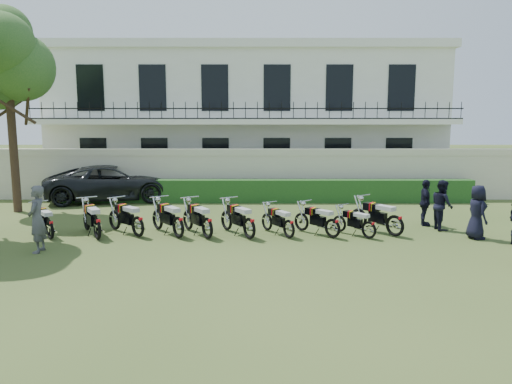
% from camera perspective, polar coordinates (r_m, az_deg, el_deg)
% --- Properties ---
extents(ground, '(100.00, 100.00, 0.00)m').
position_cam_1_polar(ground, '(15.00, -1.85, -5.93)').
color(ground, '#32471C').
rests_on(ground, ground).
extents(perimeter_wall, '(30.00, 0.35, 2.30)m').
position_cam_1_polar(perimeter_wall, '(22.66, -1.22, 2.11)').
color(perimeter_wall, beige).
rests_on(perimeter_wall, ground).
extents(hedge, '(18.00, 0.60, 1.00)m').
position_cam_1_polar(hedge, '(21.95, 1.35, 0.13)').
color(hedge, '#194017').
rests_on(hedge, ground).
extents(building, '(20.40, 9.60, 7.40)m').
position_cam_1_polar(building, '(28.46, -0.99, 8.61)').
color(building, white).
rests_on(building, ground).
extents(tree_west_near, '(3.40, 3.20, 7.90)m').
position_cam_1_polar(tree_west_near, '(21.76, -26.50, 13.39)').
color(tree_west_near, '#473323').
rests_on(tree_west_near, ground).
extents(motorcycle_0, '(1.25, 1.56, 1.04)m').
position_cam_1_polar(motorcycle_0, '(16.56, -22.50, -3.48)').
color(motorcycle_0, black).
rests_on(motorcycle_0, ground).
extents(motorcycle_1, '(1.17, 1.86, 1.15)m').
position_cam_1_polar(motorcycle_1, '(16.02, -17.71, -3.44)').
color(motorcycle_1, black).
rests_on(motorcycle_1, ground).
extents(motorcycle_2, '(1.54, 1.55, 1.14)m').
position_cam_1_polar(motorcycle_2, '(16.00, -13.37, -3.30)').
color(motorcycle_2, black).
rests_on(motorcycle_2, ground).
extents(motorcycle_3, '(1.35, 1.76, 1.15)m').
position_cam_1_polar(motorcycle_3, '(15.64, -8.88, -3.41)').
color(motorcycle_3, black).
rests_on(motorcycle_3, ground).
extents(motorcycle_4, '(1.19, 1.84, 1.14)m').
position_cam_1_polar(motorcycle_4, '(15.42, -5.59, -3.53)').
color(motorcycle_4, black).
rests_on(motorcycle_4, ground).
extents(motorcycle_5, '(1.21, 1.81, 1.14)m').
position_cam_1_polar(motorcycle_5, '(15.33, -0.77, -3.58)').
color(motorcycle_5, black).
rests_on(motorcycle_5, ground).
extents(motorcycle_6, '(1.04, 1.58, 0.99)m').
position_cam_1_polar(motorcycle_6, '(15.50, 3.79, -3.72)').
color(motorcycle_6, black).
rests_on(motorcycle_6, ground).
extents(motorcycle_7, '(1.35, 1.47, 1.04)m').
position_cam_1_polar(motorcycle_7, '(15.67, 8.75, -3.58)').
color(motorcycle_7, black).
rests_on(motorcycle_7, ground).
extents(motorcycle_8, '(1.19, 1.36, 0.94)m').
position_cam_1_polar(motorcycle_8, '(15.81, 12.80, -3.76)').
color(motorcycle_8, black).
rests_on(motorcycle_8, ground).
extents(motorcycle_9, '(1.41, 1.73, 1.16)m').
position_cam_1_polar(motorcycle_9, '(16.25, 15.62, -3.15)').
color(motorcycle_9, black).
rests_on(motorcycle_9, ground).
extents(suv, '(6.20, 3.99, 1.59)m').
position_cam_1_polar(suv, '(23.21, -16.12, 0.99)').
color(suv, black).
rests_on(suv, ground).
extents(inspector, '(0.48, 0.71, 1.89)m').
position_cam_1_polar(inspector, '(15.16, -23.74, -2.86)').
color(inspector, '#57575C').
rests_on(inspector, ground).
extents(officer_3, '(0.63, 0.88, 1.68)m').
position_cam_1_polar(officer_3, '(16.88, 23.93, -2.11)').
color(officer_3, black).
rests_on(officer_3, ground).
extents(officer_4, '(0.67, 0.84, 1.68)m').
position_cam_1_polar(officer_4, '(17.76, 20.49, -1.38)').
color(officer_4, black).
rests_on(officer_4, ground).
extents(officer_5, '(0.58, 1.00, 1.61)m').
position_cam_1_polar(officer_5, '(18.22, 18.77, -1.16)').
color(officer_5, black).
rests_on(officer_5, ground).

